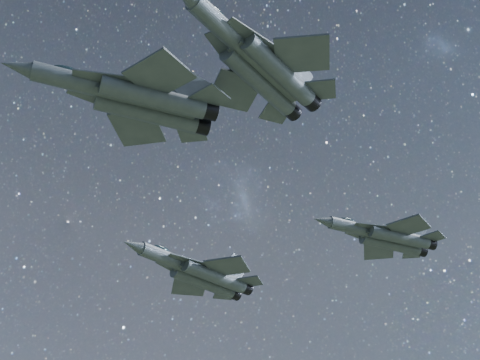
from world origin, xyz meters
TOP-DOWN VIEW (x-y plane):
  - jet_lead at (-13.99, -4.36)m, footprint 19.46×13.51m
  - jet_left at (5.76, 21.85)m, footprint 20.06×13.77m
  - jet_right at (-5.05, -10.70)m, footprint 19.16×12.68m
  - jet_slot at (18.52, 1.26)m, footprint 15.61×10.89m

SIDE VIEW (x-z plane):
  - jet_slot at x=18.52m, z-range 151.17..155.09m
  - jet_left at x=5.76m, z-range 151.95..156.98m
  - jet_lead at x=-13.99m, z-range 152.41..157.30m
  - jet_right at x=-5.05m, z-range 155.44..160.33m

